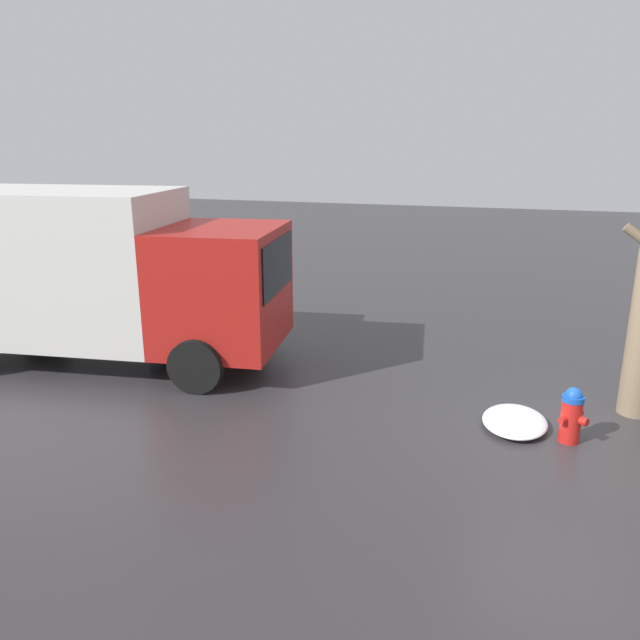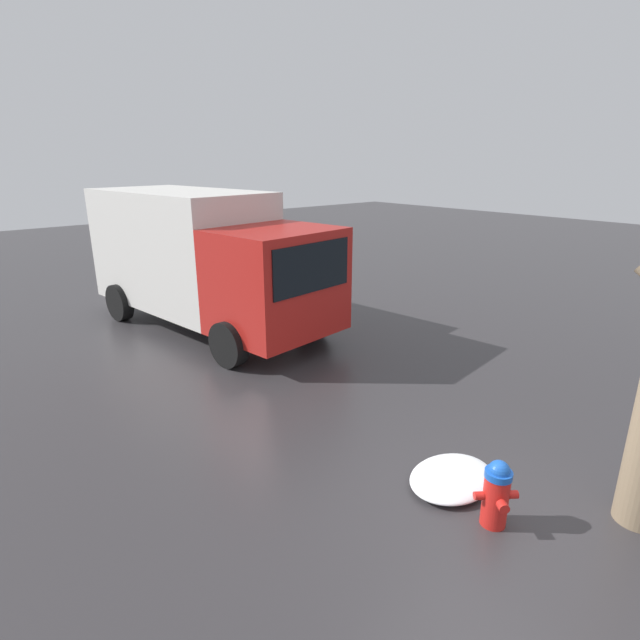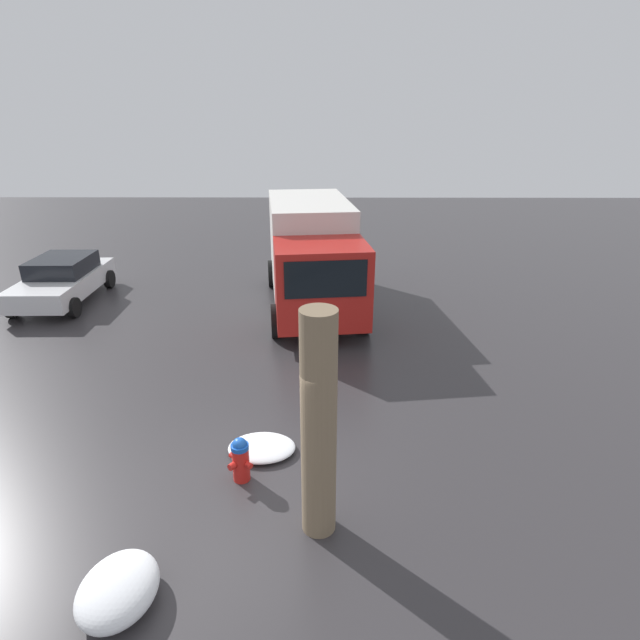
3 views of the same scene
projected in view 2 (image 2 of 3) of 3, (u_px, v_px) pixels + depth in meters
The scene contains 5 objects.
ground_plane at pixel (492, 523), 5.49m from camera, with size 60.00×60.00×0.00m, color #333033.
fire_hydrant at pixel (496, 493), 5.36m from camera, with size 0.40×0.43×0.79m.
delivery_truck at pixel (203, 256), 11.43m from camera, with size 6.77×3.24×3.12m.
pedestrian at pixel (230, 296), 10.69m from camera, with size 0.41×0.41×1.87m.
snow_pile_by_hydrant at pixel (452, 478), 6.13m from camera, with size 0.90×1.19×0.17m.
Camera 2 is at (-2.19, 4.39, 3.83)m, focal length 28.00 mm.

